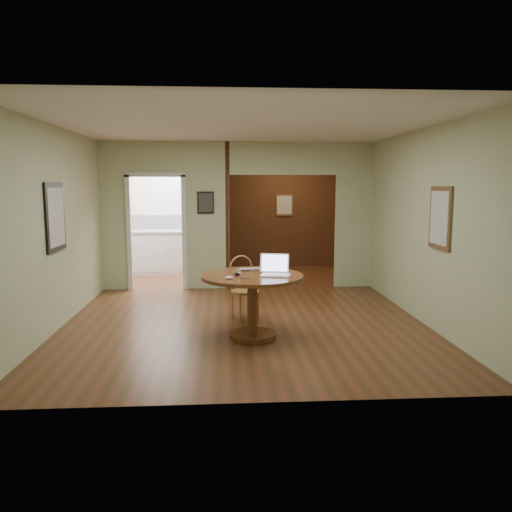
{
  "coord_description": "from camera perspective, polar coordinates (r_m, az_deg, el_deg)",
  "views": [
    {
      "loc": [
        -0.28,
        -6.69,
        1.92
      ],
      "look_at": [
        0.14,
        -0.2,
        0.99
      ],
      "focal_mm": 35.0,
      "sensor_mm": 36.0,
      "label": 1
    }
  ],
  "objects": [
    {
      "name": "wine_glass",
      "position": [
        6.15,
        -2.17,
        -1.84
      ],
      "size": [
        0.09,
        0.09,
        0.1
      ],
      "primitive_type": null,
      "color": "white",
      "rests_on": "dining_table"
    },
    {
      "name": "room_shell",
      "position": [
        9.81,
        -4.86,
        4.41
      ],
      "size": [
        5.2,
        7.5,
        5.0
      ],
      "color": "silver",
      "rests_on": "ground"
    },
    {
      "name": "dining_table",
      "position": [
        6.27,
        -0.43,
        -4.03
      ],
      "size": [
        1.29,
        1.29,
        0.8
      ],
      "rotation": [
        0.0,
        0.0,
        -0.11
      ],
      "color": "brown",
      "rests_on": "ground"
    },
    {
      "name": "chair",
      "position": [
        7.13,
        -1.44,
        -3.24
      ],
      "size": [
        0.5,
        0.5,
        0.92
      ],
      "rotation": [
        0.0,
        0.0,
        0.37
      ],
      "color": "#AB7F3C",
      "rests_on": "ground"
    },
    {
      "name": "open_laptop",
      "position": [
        6.22,
        2.2,
        -1.56
      ],
      "size": [
        0.41,
        0.39,
        0.26
      ],
      "rotation": [
        0.0,
        0.0,
        -0.21
      ],
      "color": "white",
      "rests_on": "dining_table"
    },
    {
      "name": "mouse",
      "position": [
        5.94,
        -3.06,
        -2.48
      ],
      "size": [
        0.1,
        0.06,
        0.04
      ],
      "primitive_type": "ellipsoid",
      "rotation": [
        0.0,
        0.0,
        -0.02
      ],
      "color": "white",
      "rests_on": "dining_table"
    },
    {
      "name": "pen",
      "position": [
        5.98,
        -1.3,
        -2.56
      ],
      "size": [
        0.13,
        0.02,
        0.01
      ],
      "primitive_type": "cylinder",
      "rotation": [
        0.0,
        1.57,
        0.12
      ],
      "color": "navy",
      "rests_on": "dining_table"
    },
    {
      "name": "kitchen_cabinet",
      "position": [
        11.03,
        -9.28,
        0.49
      ],
      "size": [
        2.06,
        0.6,
        0.94
      ],
      "color": "white",
      "rests_on": "ground"
    },
    {
      "name": "floor",
      "position": [
        6.96,
        -1.31,
        -7.86
      ],
      "size": [
        5.0,
        5.0,
        0.0
      ],
      "primitive_type": "plane",
      "color": "#462D14",
      "rests_on": "ground"
    },
    {
      "name": "closed_laptop",
      "position": [
        6.52,
        -0.32,
        -1.58
      ],
      "size": [
        0.4,
        0.31,
        0.03
      ],
      "primitive_type": "imported",
      "rotation": [
        0.0,
        0.0,
        0.22
      ],
      "color": "silver",
      "rests_on": "dining_table"
    },
    {
      "name": "grocery_bag",
      "position": [
        10.92,
        -5.53,
        3.75
      ],
      "size": [
        0.39,
        0.36,
        0.31
      ],
      "primitive_type": "ellipsoid",
      "rotation": [
        0.0,
        0.0,
        0.42
      ],
      "color": "#C1B78D",
      "rests_on": "kitchen_cabinet"
    }
  ]
}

